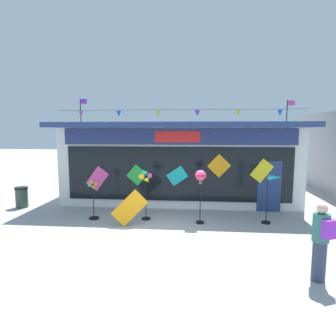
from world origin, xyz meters
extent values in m
plane|color=#ADAAA5|center=(0.00, 0.00, 0.00)|extent=(80.00, 80.00, 0.00)
cube|color=silver|center=(0.49, 5.10, 1.65)|extent=(10.02, 4.14, 3.30)
cube|color=navy|center=(0.49, 4.65, 3.40)|extent=(10.42, 5.05, 0.20)
cube|color=navy|center=(0.49, 2.99, 2.93)|extent=(9.22, 0.08, 0.63)
cube|color=red|center=(0.49, 2.96, 2.93)|extent=(1.80, 0.04, 0.44)
cube|color=black|center=(0.49, 3.00, 1.44)|extent=(9.02, 0.06, 2.19)
cube|color=navy|center=(4.09, 2.99, 1.00)|extent=(0.90, 0.07, 2.00)
cube|color=#EA4CA3|center=(-2.80, 2.94, 1.22)|extent=(0.99, 0.03, 1.05)
cube|color=green|center=(-1.16, 2.94, 1.39)|extent=(0.88, 0.03, 0.88)
cube|color=#19B7BC|center=(0.49, 2.94, 1.38)|extent=(0.88, 0.03, 0.84)
cube|color=orange|center=(2.13, 2.94, 1.80)|extent=(0.94, 0.03, 0.94)
cube|color=yellow|center=(3.77, 2.94, 1.62)|extent=(0.91, 0.03, 0.97)
cylinder|color=black|center=(0.49, 2.82, 3.97)|extent=(9.62, 0.01, 0.01)
cone|color=#EA4CA3|center=(-3.35, 2.82, 3.83)|extent=(0.20, 0.20, 0.22)
cone|color=blue|center=(-1.82, 2.82, 3.83)|extent=(0.20, 0.20, 0.22)
cone|color=yellow|center=(-0.28, 2.82, 3.83)|extent=(0.20, 0.20, 0.22)
cone|color=purple|center=(1.25, 2.82, 3.83)|extent=(0.20, 0.20, 0.22)
cone|color=yellow|center=(2.79, 2.82, 3.83)|extent=(0.20, 0.20, 0.22)
cone|color=blue|center=(4.33, 2.82, 3.83)|extent=(0.20, 0.20, 0.22)
cylinder|color=black|center=(-4.27, 5.10, 4.08)|extent=(0.04, 0.04, 1.17)
cube|color=purple|center=(-4.11, 5.10, 4.55)|extent=(0.32, 0.02, 0.22)
cylinder|color=black|center=(5.25, 5.10, 4.01)|extent=(0.04, 0.04, 1.02)
cube|color=#EA4CA3|center=(5.41, 5.10, 4.40)|extent=(0.32, 0.02, 0.22)
cylinder|color=black|center=(-2.43, 1.37, 0.03)|extent=(0.36, 0.36, 0.06)
cylinder|color=black|center=(-2.43, 1.37, 0.64)|extent=(0.03, 0.03, 1.27)
cylinder|color=black|center=(-2.43, 1.33, 1.27)|extent=(0.06, 0.04, 0.06)
cone|color=orange|center=(-2.34, 1.33, 1.27)|extent=(0.13, 0.14, 0.13)
cone|color=orange|center=(-2.43, 1.33, 1.36)|extent=(0.14, 0.13, 0.13)
cone|color=green|center=(-2.52, 1.33, 1.27)|extent=(0.13, 0.14, 0.13)
cone|color=orange|center=(-2.43, 1.33, 1.18)|extent=(0.14, 0.13, 0.13)
cylinder|color=black|center=(-0.54, 1.48, 0.03)|extent=(0.32, 0.32, 0.06)
cylinder|color=black|center=(-0.54, 1.48, 0.79)|extent=(0.03, 0.03, 1.58)
cylinder|color=black|center=(-0.54, 1.44, 1.58)|extent=(0.06, 0.04, 0.06)
cone|color=#EA4CA3|center=(-0.41, 1.44, 1.58)|extent=(0.19, 0.20, 0.19)
cone|color=#19B7BC|center=(-0.54, 1.44, 1.71)|extent=(0.20, 0.19, 0.19)
cone|color=orange|center=(-0.67, 1.44, 1.58)|extent=(0.19, 0.20, 0.19)
cone|color=yellow|center=(-0.54, 1.44, 1.46)|extent=(0.20, 0.19, 0.19)
cylinder|color=black|center=(1.38, 1.22, 0.03)|extent=(0.29, 0.29, 0.06)
cylinder|color=black|center=(1.38, 1.22, 0.75)|extent=(0.03, 0.03, 1.49)
sphere|color=#EA4CA3|center=(1.38, 1.22, 1.67)|extent=(0.36, 0.36, 0.36)
cube|color=red|center=(1.38, 1.22, 1.67)|extent=(0.37, 0.37, 0.08)
cube|color=brown|center=(1.38, 1.22, 1.43)|extent=(0.10, 0.10, 0.10)
cylinder|color=black|center=(3.65, 1.43, 0.03)|extent=(0.30, 0.30, 0.06)
cylinder|color=black|center=(3.65, 1.43, 0.81)|extent=(0.03, 0.03, 1.61)
cone|color=#19B7BC|center=(3.88, 1.43, 1.61)|extent=(0.48, 0.24, 0.19)
cylinder|color=#EA4CA3|center=(3.65, 1.43, 1.61)|extent=(0.03, 0.16, 0.16)
cylinder|color=#333D56|center=(3.83, -2.45, 0.43)|extent=(0.28, 0.28, 0.86)
cylinder|color=#337066|center=(3.83, -2.45, 1.16)|extent=(0.34, 0.34, 0.60)
sphere|color=beige|center=(3.83, -2.45, 1.57)|extent=(0.22, 0.22, 0.22)
cube|color=purple|center=(3.91, -2.64, 1.19)|extent=(0.30, 0.25, 0.38)
cylinder|color=#2D4238|center=(-5.96, 2.65, 0.39)|extent=(0.48, 0.48, 0.78)
cylinder|color=black|center=(-5.96, 2.65, 0.82)|extent=(0.52, 0.52, 0.08)
cube|color=orange|center=(-0.97, 0.74, 0.61)|extent=(1.22, 0.34, 1.22)
camera|label=1|loc=(1.21, -8.63, 3.16)|focal=31.37mm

